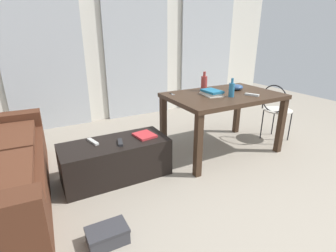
# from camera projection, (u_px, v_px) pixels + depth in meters

# --- Properties ---
(ground_plane) EXTENTS (8.33, 8.33, 0.00)m
(ground_plane) POSITION_uv_depth(u_px,v_px,m) (206.00, 159.00, 3.14)
(ground_plane) COLOR gray
(wall_back) EXTENTS (5.76, 0.10, 2.69)m
(wall_back) POSITION_uv_depth(u_px,v_px,m) (135.00, 38.00, 4.43)
(wall_back) COLOR silver
(wall_back) RESTS_ON ground
(curtains) EXTENTS (4.10, 0.03, 2.25)m
(curtains) POSITION_uv_depth(u_px,v_px,m) (137.00, 52.00, 4.44)
(curtains) COLOR #B2B7BC
(curtains) RESTS_ON ground
(coffee_table) EXTENTS (1.09, 0.48, 0.40)m
(coffee_table) POSITION_uv_depth(u_px,v_px,m) (116.00, 160.00, 2.71)
(coffee_table) COLOR black
(coffee_table) RESTS_ON ground
(craft_table) EXTENTS (1.35, 0.88, 0.75)m
(craft_table) POSITION_uv_depth(u_px,v_px,m) (223.00, 102.00, 3.17)
(craft_table) COLOR #382619
(craft_table) RESTS_ON ground
(wire_chair) EXTENTS (0.38, 0.39, 0.80)m
(wire_chair) POSITION_uv_depth(u_px,v_px,m) (276.00, 106.00, 3.52)
(wire_chair) COLOR silver
(wire_chair) RESTS_ON ground
(bottle_near) EXTENTS (0.06, 0.06, 0.22)m
(bottle_near) POSITION_uv_depth(u_px,v_px,m) (232.00, 89.00, 2.97)
(bottle_near) COLOR teal
(bottle_near) RESTS_ON craft_table
(bottle_far) EXTENTS (0.08, 0.08, 0.24)m
(bottle_far) POSITION_uv_depth(u_px,v_px,m) (204.00, 83.00, 3.26)
(bottle_far) COLOR #99332D
(bottle_far) RESTS_ON craft_table
(bowl) EXTENTS (0.16, 0.16, 0.07)m
(bowl) POSITION_uv_depth(u_px,v_px,m) (237.00, 87.00, 3.34)
(bowl) COLOR #2D4C7A
(bowl) RESTS_ON craft_table
(book_stack) EXTENTS (0.23, 0.31, 0.06)m
(book_stack) POSITION_uv_depth(u_px,v_px,m) (212.00, 93.00, 3.07)
(book_stack) COLOR silver
(book_stack) RESTS_ON craft_table
(tv_remote_on_table) EXTENTS (0.11, 0.16, 0.02)m
(tv_remote_on_table) POSITION_uv_depth(u_px,v_px,m) (252.00, 95.00, 3.05)
(tv_remote_on_table) COLOR #B7B7B2
(tv_remote_on_table) RESTS_ON craft_table
(scissors) EXTENTS (0.05, 0.11, 0.00)m
(scissors) POSITION_uv_depth(u_px,v_px,m) (171.00, 94.00, 3.13)
(scissors) COLOR #9EA0A5
(scissors) RESTS_ON craft_table
(tv_remote_primary) EXTENTS (0.08, 0.19, 0.02)m
(tv_remote_primary) POSITION_uv_depth(u_px,v_px,m) (93.00, 142.00, 2.62)
(tv_remote_primary) COLOR #B7B7B2
(tv_remote_primary) RESTS_ON coffee_table
(tv_remote_secondary) EXTENTS (0.08, 0.17, 0.02)m
(tv_remote_secondary) POSITION_uv_depth(u_px,v_px,m) (120.00, 142.00, 2.60)
(tv_remote_secondary) COLOR #232326
(tv_remote_secondary) RESTS_ON coffee_table
(magazine) EXTENTS (0.22, 0.25, 0.02)m
(magazine) POSITION_uv_depth(u_px,v_px,m) (145.00, 135.00, 2.78)
(magazine) COLOR red
(magazine) RESTS_ON coffee_table
(shoebox) EXTENTS (0.29, 0.19, 0.13)m
(shoebox) POSITION_uv_depth(u_px,v_px,m) (108.00, 235.00, 1.89)
(shoebox) COLOR #38383D
(shoebox) RESTS_ON ground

